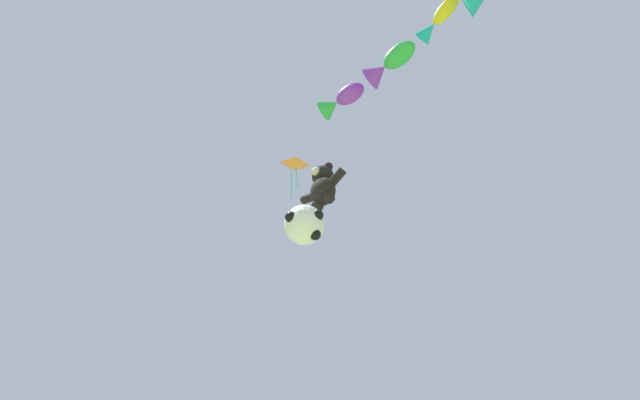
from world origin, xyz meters
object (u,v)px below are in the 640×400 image
(soccer_ball_kite, at_px, (305,225))
(fish_kite_goldfin, at_px, (437,21))
(teddy_bear_kite, at_px, (323,186))
(fish_kite_violet, at_px, (340,100))
(fish_kite_emerald, at_px, (388,64))
(diamond_kite, at_px, (295,166))

(soccer_ball_kite, distance_m, fish_kite_goldfin, 7.09)
(teddy_bear_kite, relative_size, fish_kite_goldfin, 1.13)
(teddy_bear_kite, bearing_deg, fish_kite_violet, -14.76)
(fish_kite_emerald, height_order, diamond_kite, diamond_kite)
(teddy_bear_kite, height_order, soccer_ball_kite, teddy_bear_kite)
(fish_kite_goldfin, height_order, diamond_kite, diamond_kite)
(fish_kite_emerald, bearing_deg, soccer_ball_kite, 179.06)
(soccer_ball_kite, bearing_deg, fish_kite_goldfin, -0.33)
(fish_kite_goldfin, bearing_deg, fish_kite_violet, -179.34)
(fish_kite_goldfin, distance_m, diamond_kite, 7.71)
(fish_kite_goldfin, xyz_separation_m, diamond_kite, (-7.48, 1.33, 1.32))
(diamond_kite, bearing_deg, fish_kite_violet, -20.33)
(fish_kite_violet, height_order, fish_kite_goldfin, fish_kite_violet)
(fish_kite_violet, bearing_deg, soccer_ball_kite, 177.30)
(soccer_ball_kite, distance_m, fish_kite_emerald, 5.72)
(fish_kite_emerald, xyz_separation_m, diamond_kite, (-5.68, 1.36, 1.49))
(diamond_kite, bearing_deg, teddy_bear_kite, -22.59)
(fish_kite_violet, xyz_separation_m, diamond_kite, (-3.70, 1.37, 1.20))
(fish_kite_emerald, height_order, fish_kite_goldfin, fish_kite_goldfin)
(teddy_bear_kite, height_order, fish_kite_emerald, fish_kite_emerald)
(soccer_ball_kite, relative_size, fish_kite_goldfin, 0.78)
(teddy_bear_kite, bearing_deg, soccer_ball_kite, -154.96)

